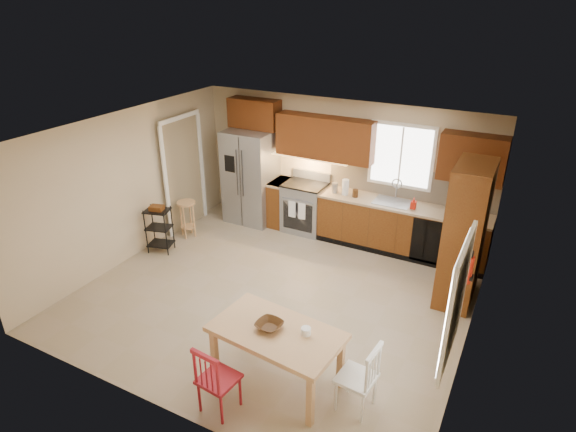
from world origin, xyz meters
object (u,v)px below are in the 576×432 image
(bar_stool, at_px, (188,219))
(table_bowl, at_px, (269,328))
(refrigerator, at_px, (251,177))
(range_stove, at_px, (305,208))
(pantry, at_px, (465,235))
(chair_red, at_px, (219,378))
(soap_bottle, at_px, (414,203))
(table_jar, at_px, (306,333))
(fire_extinguisher, at_px, (468,269))
(dining_table, at_px, (277,356))
(chair_white, at_px, (357,377))
(utility_cart, at_px, (159,230))

(bar_stool, bearing_deg, table_bowl, -32.91)
(refrigerator, height_order, range_stove, refrigerator)
(refrigerator, distance_m, table_bowl, 4.45)
(pantry, distance_m, chair_red, 3.93)
(refrigerator, xyz_separation_m, range_stove, (1.15, 0.06, -0.45))
(range_stove, relative_size, chair_red, 1.07)
(range_stove, distance_m, soap_bottle, 2.10)
(table_bowl, relative_size, table_jar, 2.52)
(soap_bottle, bearing_deg, range_stove, 177.60)
(pantry, height_order, fire_extinguisher, pantry)
(dining_table, bearing_deg, table_bowl, -174.11)
(refrigerator, relative_size, chair_white, 2.11)
(range_stove, xyz_separation_m, table_bowl, (1.36, -3.73, 0.27))
(refrigerator, xyz_separation_m, table_bowl, (2.51, -3.67, -0.18))
(fire_extinguisher, distance_m, table_jar, 2.17)
(table_bowl, bearing_deg, pantry, 59.42)
(refrigerator, xyz_separation_m, soap_bottle, (3.18, -0.02, 0.09))
(soap_bottle, height_order, utility_cart, soap_bottle)
(refrigerator, bearing_deg, chair_red, -62.53)
(range_stove, bearing_deg, fire_extinguisher, -32.62)
(dining_table, distance_m, chair_red, 0.74)
(soap_bottle, distance_m, chair_red, 4.43)
(refrigerator, distance_m, pantry, 4.23)
(range_stove, bearing_deg, table_jar, -64.08)
(fire_extinguisher, xyz_separation_m, utility_cart, (-5.07, 0.11, -0.69))
(dining_table, distance_m, table_jar, 0.52)
(soap_bottle, xyz_separation_m, fire_extinguisher, (1.15, -1.95, 0.10))
(soap_bottle, distance_m, dining_table, 3.75)
(range_stove, bearing_deg, soap_bottle, -2.40)
(table_bowl, bearing_deg, fire_extinguisher, 42.95)
(pantry, xyz_separation_m, table_bowl, (-1.62, -2.75, -0.32))
(soap_bottle, height_order, bar_stool, soap_bottle)
(pantry, relative_size, bar_stool, 3.02)
(chair_red, height_order, table_bowl, chair_red)
(soap_bottle, height_order, table_jar, soap_bottle)
(dining_table, bearing_deg, table_jar, 21.83)
(range_stove, bearing_deg, chair_white, -56.93)
(range_stove, bearing_deg, table_bowl, -70.03)
(chair_white, height_order, bar_stool, chair_white)
(chair_red, relative_size, chair_white, 1.00)
(table_jar, xyz_separation_m, bar_stool, (-3.58, 2.39, -0.41))
(chair_white, relative_size, table_jar, 7.31)
(range_stove, height_order, chair_white, range_stove)
(range_stove, distance_m, chair_white, 4.39)
(range_stove, xyz_separation_m, chair_red, (1.10, -4.38, -0.03))
(soap_bottle, bearing_deg, dining_table, -99.06)
(pantry, bearing_deg, dining_table, -119.14)
(refrigerator, distance_m, bar_stool, 1.47)
(pantry, relative_size, utility_cart, 2.56)
(utility_cart, bearing_deg, table_jar, -40.93)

